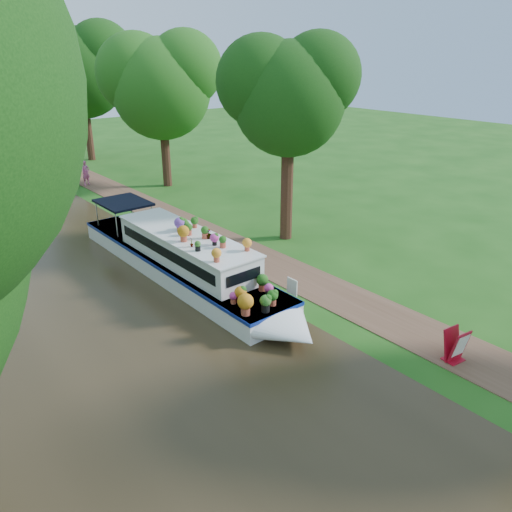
% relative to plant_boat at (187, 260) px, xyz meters
% --- Properties ---
extents(ground, '(100.00, 100.00, 0.00)m').
position_rel_plant_boat_xyz_m(ground, '(2.25, -1.99, -0.85)').
color(ground, '#1A4C13').
rests_on(ground, ground).
extents(canal_water, '(10.00, 100.00, 0.02)m').
position_rel_plant_boat_xyz_m(canal_water, '(-3.75, -1.99, -0.84)').
color(canal_water, '#2D2314').
rests_on(canal_water, ground).
extents(towpath, '(2.20, 100.00, 0.03)m').
position_rel_plant_boat_xyz_m(towpath, '(3.45, -1.99, -0.84)').
color(towpath, brown).
rests_on(towpath, ground).
extents(plant_boat, '(2.29, 13.52, 2.25)m').
position_rel_plant_boat_xyz_m(plant_boat, '(0.00, 0.00, 0.00)').
color(plant_boat, white).
rests_on(plant_boat, canal_water).
extents(tree_near_overhang, '(5.52, 5.28, 8.99)m').
position_rel_plant_boat_xyz_m(tree_near_overhang, '(6.04, 1.07, 5.75)').
color(tree_near_overhang, '#341A11').
rests_on(tree_near_overhang, ground).
extents(tree_near_mid, '(6.90, 6.60, 9.40)m').
position_rel_plant_boat_xyz_m(tree_near_mid, '(6.73, 13.09, 5.58)').
color(tree_near_mid, '#341A11').
rests_on(tree_near_mid, ground).
extents(tree_near_far, '(7.59, 7.26, 10.30)m').
position_rel_plant_boat_xyz_m(tree_near_far, '(6.23, 24.10, 6.20)').
color(tree_near_far, '#341A11').
rests_on(tree_near_far, ground).
extents(second_boat, '(3.69, 6.38, 1.16)m').
position_rel_plant_boat_xyz_m(second_boat, '(0.50, 18.41, -0.38)').
color(second_boat, black).
rests_on(second_boat, canal_water).
extents(sandwich_board, '(0.64, 0.56, 0.98)m').
position_rel_plant_boat_xyz_m(sandwich_board, '(2.90, -9.41, -0.38)').
color(sandwich_board, '#A90C1E').
rests_on(sandwich_board, towpath).
extents(pedestrian_pink, '(0.66, 0.54, 1.57)m').
position_rel_plant_boat_xyz_m(pedestrian_pink, '(2.75, 16.44, -0.04)').
color(pedestrian_pink, '#EC61B9').
rests_on(pedestrian_pink, towpath).
extents(pedestrian_dark, '(0.83, 0.72, 1.48)m').
position_rel_plant_boat_xyz_m(pedestrian_dark, '(3.34, 21.53, -0.08)').
color(pedestrian_dark, black).
rests_on(pedestrian_dark, towpath).
extents(verge_plant, '(0.42, 0.37, 0.43)m').
position_rel_plant_boat_xyz_m(verge_plant, '(2.11, 0.85, -0.64)').
color(verge_plant, '#1C5F1C').
rests_on(verge_plant, ground).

